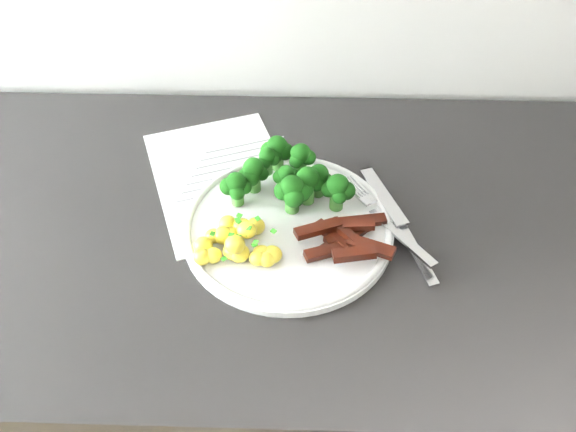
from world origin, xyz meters
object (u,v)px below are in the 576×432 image
Objects in this scene: plate at (288,227)px; fork at (389,223)px; broccoli at (289,175)px; potatoes at (237,243)px; counter at (272,386)px; recipe_paper at (222,178)px; beef_strips at (346,237)px; knife at (406,237)px.

fork is at bearing 0.14° from plate.
broccoli is 1.60× the size of potatoes.
counter is at bearing 55.65° from potatoes.
recipe_paper is 0.23m from beef_strips.
potatoes is at bearing -76.37° from recipe_paper.
counter is 12.83× the size of broccoli.
plate is 2.16× the size of beef_strips.
broccoli reaches higher than fork.
counter is 0.52m from broccoli.
beef_strips is (0.08, -0.03, 0.01)m from plate.
recipe_paper is at bearing 143.70° from beef_strips.
recipe_paper is 0.27m from fork.
knife is at bearing -6.42° from counter.
potatoes is 0.23m from knife.
knife is at bearing -24.27° from recipe_paper.
potatoes reaches higher than counter.
fork reaches higher than knife.
counter is 0.47m from plate.
counter is at bearing 169.07° from plate.
fork is at bearing 25.60° from beef_strips.
broccoli reaches higher than recipe_paper.
potatoes reaches higher than recipe_paper.
knife is at bearing 7.42° from potatoes.
plate is 0.17m from knife.
plate is (0.03, -0.01, 0.47)m from counter.
beef_strips is at bearing -49.62° from broccoli.
potatoes reaches higher than fork.
fork is at bearing 145.10° from knife.
plate is at bearing -45.27° from recipe_paper.
counter is 0.51m from knife.
knife is at bearing -25.87° from broccoli.
beef_strips is (0.08, -0.09, -0.03)m from broccoli.
knife is (0.16, -0.02, 0.00)m from plate.
broccoli is at bearing 90.36° from plate.
plate is 0.14m from fork.
broccoli is 1.40× the size of beef_strips.
knife is (0.09, 0.01, -0.01)m from beef_strips.
recipe_paper is 0.16m from potatoes.
potatoes is at bearing -145.61° from plate.
beef_strips is 0.62× the size of knife.
beef_strips reaches higher than fork.
fork reaches higher than plate.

